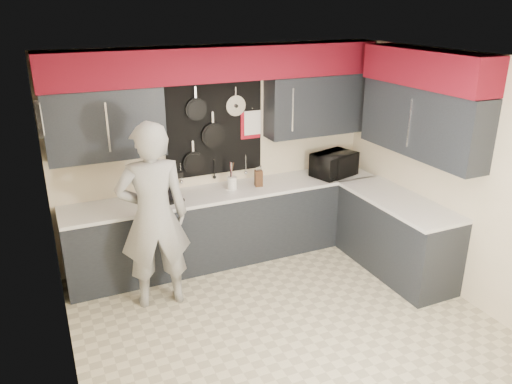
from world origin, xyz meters
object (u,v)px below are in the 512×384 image
utensil_crock (232,183)px  coffee_maker (170,185)px  microwave (334,164)px  person (154,217)px  knife_block (259,178)px

utensil_crock → coffee_maker: coffee_maker is taller
microwave → coffee_maker: (-2.16, 0.05, 0.03)m
coffee_maker → person: person is taller
utensil_crock → person: (-1.11, -0.62, 0.00)m
microwave → coffee_maker: bearing=162.1°
knife_block → utensil_crock: size_ratio=1.32×
utensil_crock → coffee_maker: (-0.77, -0.03, 0.11)m
utensil_crock → knife_block: bearing=-5.6°
knife_block → utensil_crock: bearing=-173.4°
utensil_crock → coffee_maker: bearing=-177.7°
knife_block → person: size_ratio=0.10×
coffee_maker → utensil_crock: bearing=-12.6°
microwave → utensil_crock: (-1.39, 0.08, -0.08)m
microwave → utensil_crock: 1.40m
utensil_crock → microwave: bearing=-3.3°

